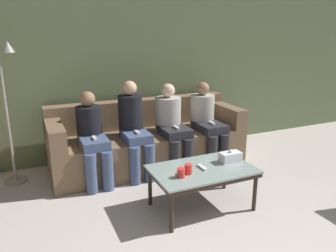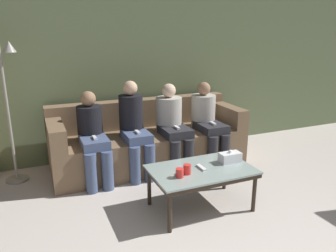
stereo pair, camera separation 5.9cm
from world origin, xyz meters
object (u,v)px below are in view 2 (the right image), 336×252
Objects in this scene: cup_near_right at (187,169)px; game_remote at (201,168)px; cup_near_left at (180,173)px; seated_person_left_end at (93,135)px; seated_person_right_end at (207,120)px; tissue_box at (230,157)px; standing_lamp at (8,99)px; seated_person_mid_left at (134,126)px; coffee_table at (201,172)px; seated_person_mid_right at (172,123)px; couch at (148,141)px.

game_remote is (0.18, 0.06, -0.04)m from cup_near_right.
cup_near_left is 0.91× the size of cup_near_right.
seated_person_left_end is 0.99× the size of seated_person_right_end.
game_remote is (-0.35, -0.03, -0.04)m from tissue_box.
cup_near_right is 2.18m from standing_lamp.
seated_person_mid_left reaches higher than seated_person_right_end.
coffee_table is 0.93× the size of seated_person_mid_right.
seated_person_mid_right is (-0.19, 1.04, 0.11)m from tissue_box.
cup_near_right is at bearing -162.51° from game_remote.
cup_near_right is (-0.09, -1.35, 0.16)m from couch.
standing_lamp is 1.02m from seated_person_left_end.
seated_person_mid_left is (-0.06, 1.17, 0.14)m from cup_near_left.
tissue_box is at bearing 5.62° from game_remote.
couch is 0.44m from seated_person_mid_left.
cup_near_right is 1.42m from seated_person_right_end.
seated_person_mid_right is (0.16, 1.08, 0.15)m from game_remote.
seated_person_left_end is (-0.85, 1.06, 0.18)m from coffee_table.
couch is at bearing 82.22° from cup_near_left.
seated_person_mid_left is (0.51, 0.02, 0.04)m from seated_person_left_end.
cup_near_right is at bearing -44.43° from standing_lamp.
couch reaches higher than tissue_box.
tissue_box reaches higher than cup_near_left.
seated_person_left_end is at bearing 128.90° from game_remote.
seated_person_mid_left is at bearing -179.67° from seated_person_mid_right.
seated_person_mid_left reaches higher than seated_person_left_end.
seated_person_mid_right is at bearing 81.42° from game_remote.
seated_person_mid_left reaches higher than couch.
seated_person_mid_left is at bearing 179.52° from seated_person_right_end.
seated_person_right_end is at bearing -8.60° from standing_lamp.
seated_person_left_end is at bearing -179.59° from seated_person_right_end.
seated_person_left_end is at bearing -178.74° from seated_person_mid_right.
seated_person_left_end reaches higher than cup_near_left.
game_remote is at bearing -40.01° from standing_lamp.
seated_person_mid_left is (-0.16, 1.13, 0.13)m from cup_near_right.
seated_person_mid_left is at bearing 107.77° from game_remote.
cup_near_right is at bearing -59.07° from seated_person_left_end.
cup_near_left is (-0.28, -0.10, 0.09)m from coffee_table.
seated_person_right_end is (0.95, 1.16, 0.11)m from cup_near_left.
standing_lamp is (-1.70, 1.43, 0.61)m from coffee_table.
coffee_table is at bearing -85.96° from couch.
seated_person_mid_right is at bearing 73.01° from cup_near_right.
seated_person_right_end is at bearing -0.48° from seated_person_mid_left.
seated_person_mid_right is (0.44, 1.18, 0.12)m from cup_near_left.
seated_person_mid_right reaches higher than seated_person_right_end.
seated_person_right_end is at bearing -16.15° from couch.
seated_person_mid_right is 0.51m from seated_person_right_end.
seated_person_mid_left is at bearing 2.20° from seated_person_left_end.
tissue_box is 0.21× the size of seated_person_left_end.
standing_lamp is at bearing 139.99° from coffee_table.
seated_person_left_end is at bearing -177.80° from seated_person_mid_left.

